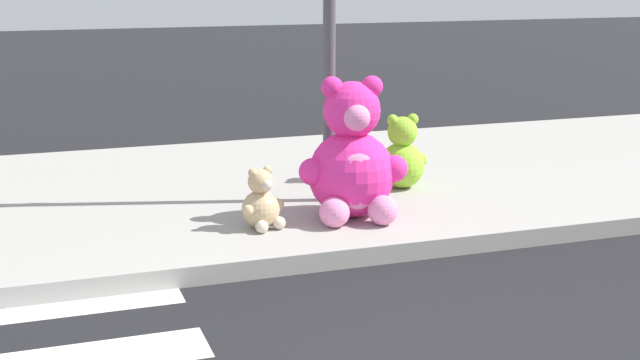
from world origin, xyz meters
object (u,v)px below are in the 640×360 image
(plush_pink_large, at_px, (352,162))
(plush_lime, at_px, (401,158))
(sign_pole, at_px, (329,10))
(plush_red, at_px, (343,157))
(plush_tan, at_px, (262,204))

(plush_pink_large, distance_m, plush_lime, 1.17)
(sign_pole, relative_size, plush_pink_large, 2.69)
(plush_pink_large, xyz_separation_m, plush_red, (0.40, 1.27, -0.25))
(plush_red, bearing_deg, plush_pink_large, -107.50)
(plush_pink_large, distance_m, plush_red, 1.35)
(plush_red, xyz_separation_m, plush_lime, (0.42, -0.46, 0.06))
(sign_pole, height_order, plush_lime, sign_pole)
(sign_pole, bearing_deg, plush_tan, -141.29)
(sign_pole, xyz_separation_m, plush_tan, (-0.81, -0.65, -1.50))
(plush_red, bearing_deg, plush_tan, -132.10)
(plush_tan, bearing_deg, plush_pink_large, 4.39)
(plush_pink_large, relative_size, plush_tan, 2.35)
(sign_pole, relative_size, plush_tan, 6.33)
(plush_tan, bearing_deg, plush_lime, 28.40)
(plush_pink_large, distance_m, plush_tan, 0.85)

